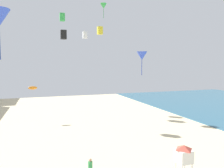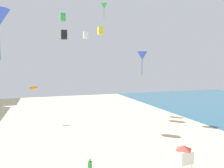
# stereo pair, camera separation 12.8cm
# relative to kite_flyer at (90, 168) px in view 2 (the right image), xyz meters

# --- Properties ---
(kite_flyer) EXTENTS (0.34, 0.34, 1.64)m
(kite_flyer) POSITION_rel_kite_flyer_xyz_m (0.00, 0.00, 0.00)
(kite_flyer) COLOR #383D4C
(kite_flyer) RESTS_ON ground
(lifeguard_stand) EXTENTS (1.10, 1.10, 2.55)m
(lifeguard_stand) POSITION_rel_kite_flyer_xyz_m (6.92, -2.02, 0.92)
(lifeguard_stand) COLOR white
(lifeguard_stand) RESTS_ON ground
(kite_green_box) EXTENTS (0.93, 0.93, 1.45)m
(kite_green_box) POSITION_rel_kite_flyer_xyz_m (0.96, 27.09, 17.18)
(kite_green_box) COLOR green
(kite_white_box) EXTENTS (0.85, 0.85, 1.33)m
(kite_white_box) POSITION_rel_kite_flyer_xyz_m (5.31, 26.93, 14.00)
(kite_white_box) COLOR white
(kite_black_box) EXTENTS (0.85, 0.85, 1.34)m
(kite_black_box) POSITION_rel_kite_flyer_xyz_m (0.09, 17.55, 12.47)
(kite_black_box) COLOR black
(kite_yellow_box_2) EXTENTS (0.83, 0.83, 1.30)m
(kite_yellow_box_2) POSITION_rel_kite_flyer_xyz_m (6.48, 20.16, 13.85)
(kite_yellow_box_2) COLOR yellow
(kite_orange_parafoil) EXTENTS (1.34, 0.37, 0.52)m
(kite_orange_parafoil) POSITION_rel_kite_flyer_xyz_m (-4.53, 20.08, 4.37)
(kite_orange_parafoil) COLOR orange
(kite_blue_delta_2) EXTENTS (1.24, 1.24, 2.82)m
(kite_blue_delta_2) POSITION_rel_kite_flyer_xyz_m (8.22, 7.80, 8.97)
(kite_blue_delta_2) COLOR blue
(kite_green_delta) EXTENTS (0.96, 0.96, 2.19)m
(kite_green_delta) POSITION_rel_kite_flyer_xyz_m (6.06, 16.57, 16.92)
(kite_green_delta) COLOR green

